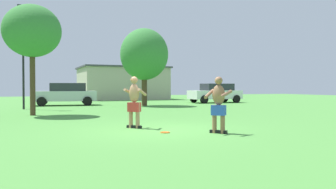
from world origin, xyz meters
The scene contains 10 objects.
ground_plane centered at (0.00, 0.00, 0.00)m, with size 80.00×80.00×0.00m, color #4C8E3D.
player_with_cap centered at (-0.52, 0.69, 0.91)m, with size 0.79×0.81×1.67m.
player_in_blue centered at (1.34, -1.40, 0.85)m, with size 0.84×0.72×1.62m.
frisbee centered at (-0.02, -0.72, 0.01)m, with size 0.27×0.27×0.03m, color orange.
car_white_near_post centered at (10.81, 14.87, 0.82)m, with size 4.31×2.04×1.58m.
car_silver_mid_lot centered at (-1.11, 15.39, 0.82)m, with size 4.46×2.38×1.58m.
lamp_post centered at (-3.85, 11.97, 3.71)m, with size 0.60×0.24×6.10m.
outbuilding_behind_lot centered at (5.70, 25.67, 1.70)m, with size 8.74×7.22×3.38m.
tree_left_field centered at (-3.43, 7.18, 3.87)m, with size 2.62×2.62×5.11m.
tree_behind_players centered at (3.88, 12.75, 3.55)m, with size 3.33×3.33×5.36m.
Camera 1 is at (-3.72, -9.84, 1.33)m, focal length 36.64 mm.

